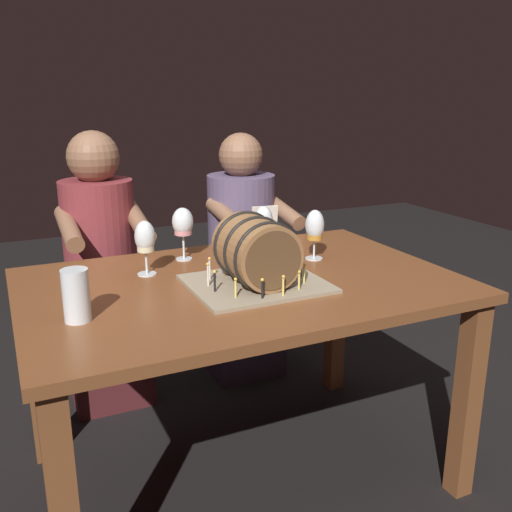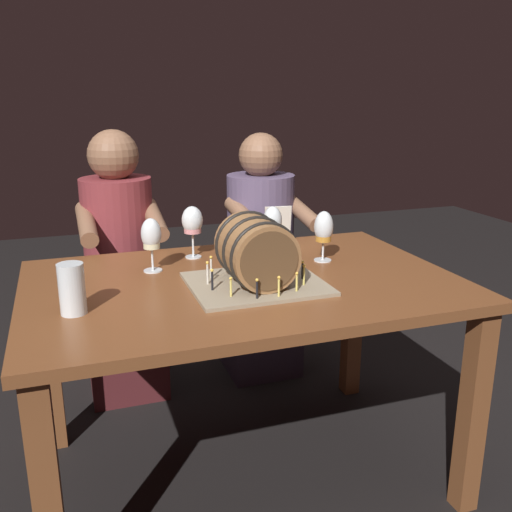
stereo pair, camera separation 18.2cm
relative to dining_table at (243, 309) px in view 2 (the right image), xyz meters
The scene contains 11 objects.
ground_plane 0.65m from the dining_table, ahead, with size 8.00×8.00×0.00m, color black.
dining_table is the anchor object (origin of this frame).
barrel_cake 0.22m from the dining_table, 72.11° to the right, with size 0.43×0.36×0.23m.
wine_glass_rose 0.41m from the dining_table, 107.18° to the left, with size 0.08×0.08×0.20m.
wine_glass_white 0.40m from the dining_table, 144.46° to the left, with size 0.07×0.07×0.19m.
wine_glass_amber 0.43m from the dining_table, 18.13° to the left, with size 0.07×0.07×0.19m.
wine_glass_empty 0.38m from the dining_table, 49.41° to the left, with size 0.07×0.07×0.20m.
beer_pint 0.59m from the dining_table, 166.63° to the right, with size 0.07×0.07×0.15m.
menu_card 0.52m from the dining_table, 55.06° to the left, with size 0.11×0.01×0.16m, color silver.
person_seated_left 0.83m from the dining_table, 113.64° to the left, with size 0.35×0.45×1.21m.
person_seated_right 0.83m from the dining_table, 66.34° to the left, with size 0.38×0.48×1.19m.
Camera 2 is at (-0.55, -1.72, 1.37)m, focal length 39.86 mm.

